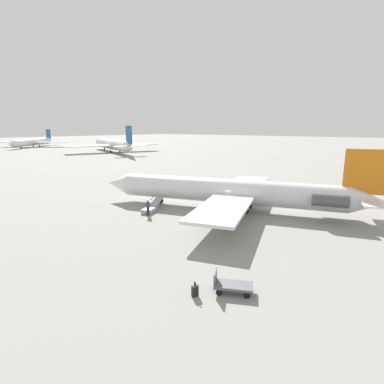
{
  "coord_description": "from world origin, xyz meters",
  "views": [
    {
      "loc": [
        -18.21,
        28.43,
        9.25
      ],
      "look_at": [
        3.31,
        2.1,
        1.92
      ],
      "focal_mm": 28.0,
      "sensor_mm": 36.0,
      "label": 1
    }
  ],
  "objects_px": {
    "airplane_far_center": "(33,142)",
    "luggage_cart": "(231,285)",
    "boarding_stairs": "(151,208)",
    "passenger": "(148,206)",
    "airplane_main": "(235,191)",
    "airplane_far_left": "(113,144)",
    "suitcase": "(195,291)"
  },
  "relations": [
    {
      "from": "airplane_far_center",
      "to": "airplane_main",
      "type": "bearing_deg",
      "value": 35.46
    },
    {
      "from": "boarding_stairs",
      "to": "luggage_cart",
      "type": "relative_size",
      "value": 1.68
    },
    {
      "from": "airplane_main",
      "to": "boarding_stairs",
      "type": "distance_m",
      "value": 9.66
    },
    {
      "from": "luggage_cart",
      "to": "airplane_main",
      "type": "bearing_deg",
      "value": -87.2
    },
    {
      "from": "boarding_stairs",
      "to": "passenger",
      "type": "bearing_deg",
      "value": -164.39
    },
    {
      "from": "airplane_main",
      "to": "luggage_cart",
      "type": "relative_size",
      "value": 12.67
    },
    {
      "from": "boarding_stairs",
      "to": "suitcase",
      "type": "distance_m",
      "value": 17.89
    },
    {
      "from": "boarding_stairs",
      "to": "airplane_far_center",
      "type": "bearing_deg",
      "value": 51.95
    },
    {
      "from": "airplane_far_center",
      "to": "passenger",
      "type": "bearing_deg",
      "value": 31.64
    },
    {
      "from": "airplane_far_left",
      "to": "luggage_cart",
      "type": "distance_m",
      "value": 106.24
    },
    {
      "from": "airplane_far_center",
      "to": "boarding_stairs",
      "type": "distance_m",
      "value": 135.08
    },
    {
      "from": "airplane_far_left",
      "to": "boarding_stairs",
      "type": "xyz_separation_m",
      "value": [
        -73.36,
        48.75,
        -2.56
      ]
    },
    {
      "from": "boarding_stairs",
      "to": "luggage_cart",
      "type": "distance_m",
      "value": 18.19
    },
    {
      "from": "luggage_cart",
      "to": "suitcase",
      "type": "xyz_separation_m",
      "value": [
        1.36,
        1.62,
        -0.13
      ]
    },
    {
      "from": "airplane_main",
      "to": "passenger",
      "type": "bearing_deg",
      "value": 32.96
    },
    {
      "from": "passenger",
      "to": "luggage_cart",
      "type": "bearing_deg",
      "value": -135.95
    },
    {
      "from": "airplane_far_center",
      "to": "passenger",
      "type": "xyz_separation_m",
      "value": [
        -129.03,
        43.84,
        -1.5
      ]
    },
    {
      "from": "boarding_stairs",
      "to": "suitcase",
      "type": "height_order",
      "value": "boarding_stairs"
    },
    {
      "from": "airplane_far_center",
      "to": "passenger",
      "type": "distance_m",
      "value": 136.28
    },
    {
      "from": "airplane_main",
      "to": "suitcase",
      "type": "distance_m",
      "value": 18.71
    },
    {
      "from": "airplane_far_left",
      "to": "boarding_stairs",
      "type": "bearing_deg",
      "value": 166.37
    },
    {
      "from": "airplane_main",
      "to": "luggage_cart",
      "type": "xyz_separation_m",
      "value": [
        -9.15,
        15.28,
        -1.7
      ]
    },
    {
      "from": "airplane_main",
      "to": "airplane_far_left",
      "type": "xyz_separation_m",
      "value": [
        80.19,
        -42.16,
        0.78
      ]
    },
    {
      "from": "passenger",
      "to": "luggage_cart",
      "type": "distance_m",
      "value": 16.88
    },
    {
      "from": "airplane_far_center",
      "to": "boarding_stairs",
      "type": "relative_size",
      "value": 8.09
    },
    {
      "from": "passenger",
      "to": "suitcase",
      "type": "height_order",
      "value": "passenger"
    },
    {
      "from": "airplane_main",
      "to": "luggage_cart",
      "type": "height_order",
      "value": "airplane_main"
    },
    {
      "from": "airplane_main",
      "to": "airplane_far_left",
      "type": "bearing_deg",
      "value": -47.39
    },
    {
      "from": "airplane_main",
      "to": "suitcase",
      "type": "height_order",
      "value": "airplane_main"
    },
    {
      "from": "airplane_far_left",
      "to": "suitcase",
      "type": "distance_m",
      "value": 106.0
    },
    {
      "from": "airplane_far_center",
      "to": "luggage_cart",
      "type": "xyz_separation_m",
      "value": [
        -144.15,
        51.31,
        -2.05
      ]
    },
    {
      "from": "luggage_cart",
      "to": "airplane_far_left",
      "type": "bearing_deg",
      "value": -60.85
    }
  ]
}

